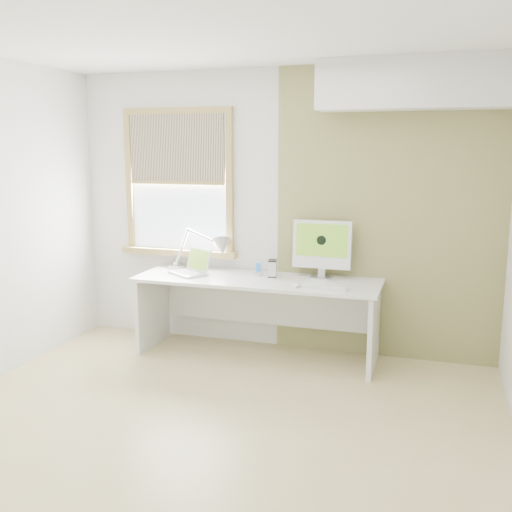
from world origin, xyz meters
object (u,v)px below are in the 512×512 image
at_px(laptop, 193,267).
at_px(desk_lamp, 213,249).
at_px(imac, 322,246).
at_px(external_drive, 272,268).
at_px(desk, 259,298).

bearing_deg(laptop, desk_lamp, 55.67).
bearing_deg(imac, desk_lamp, -179.27).
distance_m(desk_lamp, laptop, 0.27).
distance_m(laptop, external_drive, 0.75).
relative_size(external_drive, imac, 0.29).
height_order(desk_lamp, external_drive, desk_lamp).
bearing_deg(external_drive, desk, -152.00).
bearing_deg(desk, desk_lamp, 163.62).
relative_size(laptop, imac, 0.82).
distance_m(external_drive, imac, 0.49).
xyz_separation_m(desk, imac, (0.54, 0.16, 0.49)).
relative_size(desk_lamp, imac, 1.34).
relative_size(desk, desk_lamp, 3.10).
relative_size(desk_lamp, external_drive, 4.62).
bearing_deg(external_drive, desk_lamp, 171.74).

